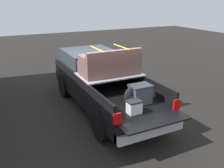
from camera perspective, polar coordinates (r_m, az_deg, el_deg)
ground_plane at (r=8.57m, az=-1.81°, el=-5.74°), size 40.00×40.00×0.00m
pickup_truck at (r=8.51m, az=-2.88°, el=1.03°), size 6.05×2.06×2.23m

